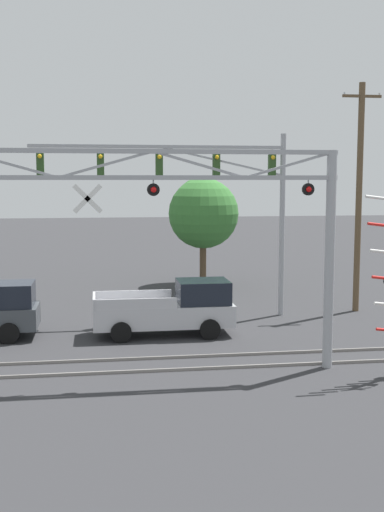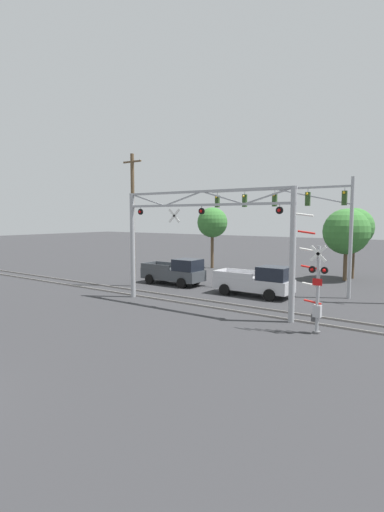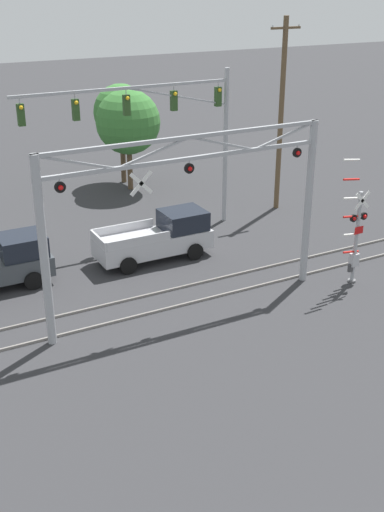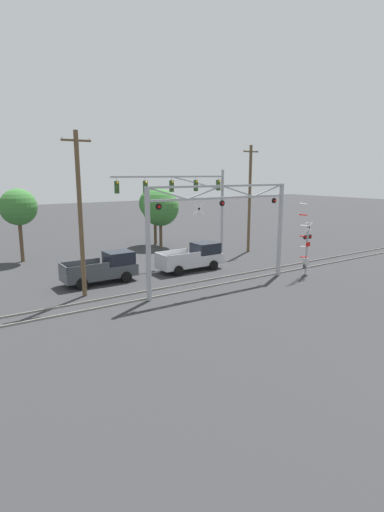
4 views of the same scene
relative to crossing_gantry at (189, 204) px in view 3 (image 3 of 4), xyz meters
The scene contains 9 objects.
rail_track_near 4.31m from the crossing_gantry, 88.14° to the left, with size 80.00×0.08×0.10m, color gray.
rail_track_far 4.63m from the crossing_gantry, 89.69° to the left, with size 80.00×0.08×0.10m, color gray.
crossing_gantry is the anchor object (origin of this frame).
crossing_signal_mast 7.70m from the crossing_gantry, ahead, with size 1.56×0.35×5.59m.
traffic_signal_span 8.80m from the crossing_gantry, 67.61° to the left, with size 10.98×0.39×8.02m.
pickup_truck_lead 6.20m from the crossing_gantry, 77.16° to the left, with size 5.41×2.18×2.13m.
utility_pole_right 13.17m from the crossing_gantry, 39.84° to the left, with size 1.80×0.28×10.33m.
background_tree_beyond_span 17.72m from the crossing_gantry, 75.79° to the left, with size 3.40×3.40×6.19m.
background_tree_far_left_verge 16.15m from the crossing_gantry, 75.14° to the left, with size 3.88×3.88×6.12m.
Camera 3 is at (-10.57, -3.92, 12.09)m, focal length 45.00 mm.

